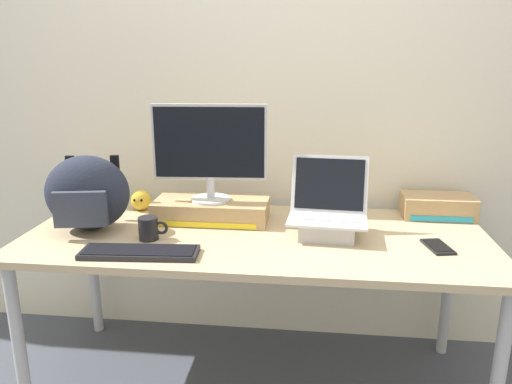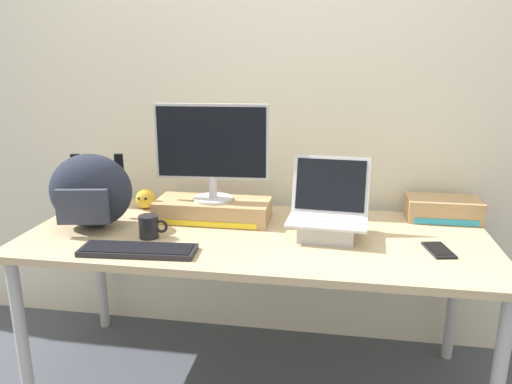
{
  "view_description": "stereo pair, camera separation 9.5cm",
  "coord_description": "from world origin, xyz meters",
  "views": [
    {
      "loc": [
        0.22,
        -1.92,
        1.44
      ],
      "look_at": [
        0.0,
        0.0,
        0.9
      ],
      "focal_mm": 34.49,
      "sensor_mm": 36.0,
      "label": 1
    },
    {
      "loc": [
        0.31,
        -1.91,
        1.44
      ],
      "look_at": [
        0.0,
        0.0,
        0.9
      ],
      "focal_mm": 34.49,
      "sensor_mm": 36.0,
      "label": 2
    }
  ],
  "objects": [
    {
      "name": "coffee_mug",
      "position": [
        -0.42,
        -0.12,
        0.77
      ],
      "size": [
        0.12,
        0.08,
        0.09
      ],
      "color": "black",
      "rests_on": "desk"
    },
    {
      "name": "ground_plane",
      "position": [
        0.0,
        0.0,
        0.0
      ],
      "size": [
        20.0,
        20.0,
        0.0
      ],
      "primitive_type": "plane",
      "color": "#474C56"
    },
    {
      "name": "external_keyboard",
      "position": [
        -0.41,
        -0.28,
        0.73
      ],
      "size": [
        0.45,
        0.16,
        0.02
      ],
      "rotation": [
        0.0,
        0.0,
        0.07
      ],
      "color": "black",
      "rests_on": "desk"
    },
    {
      "name": "open_laptop",
      "position": [
        0.29,
        0.02,
        0.79
      ],
      "size": [
        0.33,
        0.27,
        0.32
      ],
      "rotation": [
        0.0,
        0.0,
        -0.07
      ],
      "color": "#ADADB2",
      "rests_on": "desk"
    },
    {
      "name": "cell_phone",
      "position": [
        0.72,
        -0.08,
        0.73
      ],
      "size": [
        0.11,
        0.17,
        0.01
      ],
      "rotation": [
        0.0,
        0.0,
        0.21
      ],
      "color": "black",
      "rests_on": "desk"
    },
    {
      "name": "desk",
      "position": [
        0.0,
        0.0,
        0.66
      ],
      "size": [
        1.92,
        0.8,
        0.72
      ],
      "color": "tan",
      "rests_on": "ground"
    },
    {
      "name": "toner_box_yellow",
      "position": [
        -0.22,
        0.15,
        0.77
      ],
      "size": [
        0.51,
        0.23,
        0.09
      ],
      "color": "tan",
      "rests_on": "desk"
    },
    {
      "name": "messenger_backpack",
      "position": [
        -0.71,
        -0.03,
        0.88
      ],
      "size": [
        0.38,
        0.31,
        0.32
      ],
      "rotation": [
        0.0,
        0.0,
        0.18
      ],
      "color": "#232838",
      "rests_on": "desk"
    },
    {
      "name": "toner_box_cyan",
      "position": [
        0.8,
        0.32,
        0.77
      ],
      "size": [
        0.32,
        0.18,
        0.1
      ],
      "color": "tan",
      "rests_on": "desk"
    },
    {
      "name": "back_wall",
      "position": [
        0.0,
        0.5,
        1.3
      ],
      "size": [
        7.0,
        0.1,
        2.6
      ],
      "primitive_type": "cube",
      "color": "silver",
      "rests_on": "ground"
    },
    {
      "name": "plush_toy",
      "position": [
        -0.59,
        0.26,
        0.77
      ],
      "size": [
        0.1,
        0.1,
        0.1
      ],
      "color": "gold",
      "rests_on": "desk"
    },
    {
      "name": "desktop_monitor",
      "position": [
        -0.22,
        0.14,
        1.05
      ],
      "size": [
        0.5,
        0.18,
        0.43
      ],
      "rotation": [
        0.0,
        0.0,
        0.06
      ],
      "color": "silver",
      "rests_on": "toner_box_yellow"
    }
  ]
}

